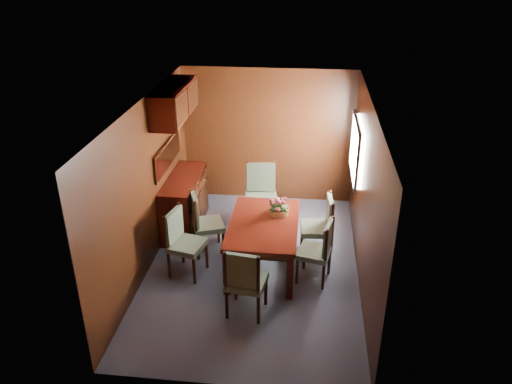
# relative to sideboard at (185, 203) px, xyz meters

# --- Properties ---
(ground) EXTENTS (4.50, 4.50, 0.00)m
(ground) POSITION_rel_sideboard_xyz_m (1.25, -1.00, -0.45)
(ground) COLOR #3E4454
(ground) RESTS_ON ground
(room_shell) EXTENTS (3.06, 4.52, 2.41)m
(room_shell) POSITION_rel_sideboard_xyz_m (1.15, -0.67, 1.18)
(room_shell) COLOR black
(room_shell) RESTS_ON ground
(sideboard) EXTENTS (0.48, 1.40, 0.90)m
(sideboard) POSITION_rel_sideboard_xyz_m (0.00, 0.00, 0.00)
(sideboard) COLOR black
(sideboard) RESTS_ON ground
(dining_table) EXTENTS (0.97, 1.54, 0.72)m
(dining_table) POSITION_rel_sideboard_xyz_m (1.39, -0.99, 0.17)
(dining_table) COLOR black
(dining_table) RESTS_ON ground
(chair_left_near) EXTENTS (0.54, 0.56, 0.99)m
(chair_left_near) POSITION_rel_sideboard_xyz_m (0.28, -1.27, 0.10)
(chair_left_near) COLOR black
(chair_left_near) RESTS_ON ground
(chair_left_far) EXTENTS (0.58, 0.59, 0.97)m
(chair_left_far) POSITION_rel_sideboard_xyz_m (0.45, -0.70, 0.09)
(chair_left_far) COLOR black
(chair_left_far) RESTS_ON ground
(chair_right_near) EXTENTS (0.51, 0.53, 0.93)m
(chair_right_near) POSITION_rel_sideboard_xyz_m (2.18, -1.24, 0.07)
(chair_right_near) COLOR black
(chair_right_near) RESTS_ON ground
(chair_right_far) EXTENTS (0.47, 0.49, 0.98)m
(chair_right_far) POSITION_rel_sideboard_xyz_m (2.21, -0.60, 0.09)
(chair_right_far) COLOR black
(chair_right_far) RESTS_ON ground
(chair_head) EXTENTS (0.53, 0.51, 0.99)m
(chair_head) POSITION_rel_sideboard_xyz_m (1.27, -2.10, 0.10)
(chair_head) COLOR black
(chair_head) RESTS_ON ground
(chair_foot) EXTENTS (0.58, 0.56, 1.07)m
(chair_foot) POSITION_rel_sideboard_xyz_m (1.23, 0.25, 0.15)
(chair_foot) COLOR black
(chair_foot) RESTS_ON ground
(flower_centerpiece) EXTENTS (0.29, 0.29, 0.29)m
(flower_centerpiece) POSITION_rel_sideboard_xyz_m (1.59, -0.72, 0.41)
(flower_centerpiece) COLOR #C6723C
(flower_centerpiece) RESTS_ON dining_table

